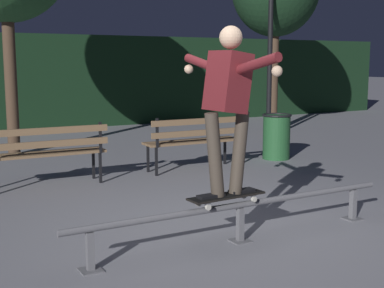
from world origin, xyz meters
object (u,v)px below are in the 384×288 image
at_px(park_bench_leftmost, 48,149).
at_px(grind_rail, 240,211).
at_px(trash_can, 276,136).
at_px(park_bench_left_center, 195,137).
at_px(lamp_post_right, 271,26).
at_px(skateboard, 227,196).
at_px(skateboarder, 228,96).

bearing_deg(park_bench_leftmost, grind_rail, -72.45).
xyz_separation_m(grind_rail, trash_can, (3.09, 3.36, 0.11)).
relative_size(park_bench_left_center, lamp_post_right, 0.41).
xyz_separation_m(park_bench_left_center, trash_can, (1.78, 0.20, -0.12)).
xyz_separation_m(skateboard, lamp_post_right, (4.73, 5.51, 2.01)).
bearing_deg(park_bench_leftmost, trash_can, 2.76).
xyz_separation_m(park_bench_leftmost, trash_can, (4.09, 0.20, -0.12)).
bearing_deg(trash_can, grind_rail, -132.61).
distance_m(skateboarder, lamp_post_right, 7.34).
height_order(grind_rail, skateboard, skateboard).
relative_size(skateboarder, lamp_post_right, 0.40).
relative_size(skateboard, park_bench_left_center, 0.49).
distance_m(grind_rail, lamp_post_right, 7.49).
bearing_deg(lamp_post_right, grind_rail, -129.64).
xyz_separation_m(skateboard, park_bench_leftmost, (-0.84, 3.17, 0.07)).
xyz_separation_m(lamp_post_right, trash_can, (-1.47, -2.15, -2.07)).
distance_m(park_bench_leftmost, lamp_post_right, 6.35).
relative_size(park_bench_left_center, trash_can, 2.01).
bearing_deg(trash_can, skateboard, -134.04).
distance_m(skateboarder, trash_can, 4.78).
height_order(skateboard, park_bench_left_center, park_bench_left_center).
relative_size(grind_rail, skateboard, 4.46).
bearing_deg(park_bench_left_center, trash_can, 6.32).
height_order(skateboarder, park_bench_left_center, skateboarder).
height_order(grind_rail, skateboarder, skateboarder).
distance_m(skateboarder, park_bench_leftmost, 3.39).
distance_m(lamp_post_right, trash_can, 3.33).
bearing_deg(grind_rail, skateboarder, 179.94).
relative_size(grind_rail, park_bench_leftmost, 2.19).
xyz_separation_m(park_bench_left_center, lamp_post_right, (3.26, 2.35, 1.94)).
bearing_deg(skateboard, lamp_post_right, 49.40).
distance_m(park_bench_leftmost, park_bench_left_center, 2.31).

